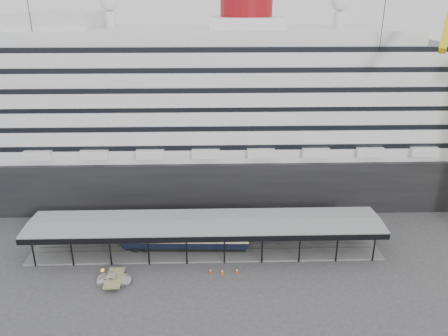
# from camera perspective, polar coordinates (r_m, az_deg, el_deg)

# --- Properties ---
(ground) EXTENTS (200.00, 200.00, 0.00)m
(ground) POSITION_cam_1_polar(r_m,az_deg,el_deg) (68.26, -2.41, -12.76)
(ground) COLOR #3B3B3D
(ground) RESTS_ON ground
(cruise_ship) EXTENTS (130.00, 30.00, 43.90)m
(cruise_ship) POSITION_cam_1_polar(r_m,az_deg,el_deg) (90.78, -2.34, 8.63)
(cruise_ship) COLOR black
(cruise_ship) RESTS_ON ground
(platform_canopy) EXTENTS (56.00, 9.18, 5.30)m
(platform_canopy) POSITION_cam_1_polar(r_m,az_deg,el_deg) (71.24, -2.40, -8.93)
(platform_canopy) COLOR slate
(platform_canopy) RESTS_ON ground
(port_truck) EXTENTS (4.85, 2.30, 1.34)m
(port_truck) POSITION_cam_1_polar(r_m,az_deg,el_deg) (66.38, -14.11, -13.87)
(port_truck) COLOR silver
(port_truck) RESTS_ON ground
(pullman_carriage) EXTENTS (20.37, 3.41, 19.92)m
(pullman_carriage) POSITION_cam_1_polar(r_m,az_deg,el_deg) (71.33, -5.05, -8.89)
(pullman_carriage) COLOR black
(pullman_carriage) RESTS_ON ground
(traffic_cone_left) EXTENTS (0.43, 0.43, 0.81)m
(traffic_cone_left) POSITION_cam_1_polar(r_m,az_deg,el_deg) (66.61, -1.79, -13.28)
(traffic_cone_left) COLOR red
(traffic_cone_left) RESTS_ON ground
(traffic_cone_mid) EXTENTS (0.46, 0.46, 0.82)m
(traffic_cone_mid) POSITION_cam_1_polar(r_m,az_deg,el_deg) (66.38, -0.22, -13.40)
(traffic_cone_mid) COLOR #DC500C
(traffic_cone_mid) RESTS_ON ground
(traffic_cone_right) EXTENTS (0.51, 0.51, 0.85)m
(traffic_cone_right) POSITION_cam_1_polar(r_m,az_deg,el_deg) (66.61, 1.71, -13.26)
(traffic_cone_right) COLOR red
(traffic_cone_right) RESTS_ON ground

